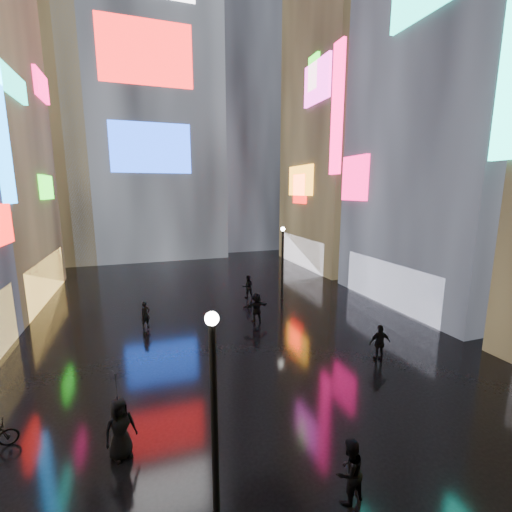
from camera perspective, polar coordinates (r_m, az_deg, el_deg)
name	(u,v)px	position (r m, az deg, el deg)	size (l,w,h in m)	color
ground	(217,309)	(22.99, -6.46, -8.73)	(140.00, 140.00, 0.00)	black
building_right_mid	(466,75)	(28.34, 31.61, 24.29)	(10.28, 13.70, 30.00)	black
building_right_far	(350,127)	(37.83, 15.32, 20.05)	(10.28, 12.00, 28.00)	black
tower_main	(145,75)	(47.14, -18.07, 26.76)	(16.00, 14.20, 42.00)	black
tower_flank_right	(239,121)	(49.97, -2.88, 21.57)	(12.00, 12.00, 34.00)	black
tower_flank_left	(41,140)	(44.57, -32.24, 16.09)	(10.00, 10.00, 26.00)	black
lamp_near	(214,410)	(8.27, -6.99, -24.06)	(0.30, 0.30, 5.20)	black
lamp_far	(282,259)	(24.19, 4.43, -0.47)	(0.30, 0.30, 5.20)	black
pedestrian_1	(349,471)	(10.26, 15.26, -31.29)	(0.82, 0.64, 1.69)	black
pedestrian_3	(380,343)	(17.04, 19.93, -13.44)	(1.00, 0.41, 1.70)	black
pedestrian_4	(120,428)	(11.72, -21.71, -25.13)	(0.91, 0.59, 1.85)	black
pedestrian_5	(257,307)	(20.45, 0.09, -8.58)	(1.62, 0.51, 1.74)	black
pedestrian_6	(145,315)	(20.61, -17.94, -9.30)	(0.55, 0.36, 1.52)	black
pedestrian_7	(248,287)	(24.88, -1.36, -5.14)	(0.81, 0.63, 1.66)	black
umbrella_2	(116,386)	(11.00, -22.23, -19.40)	(0.92, 0.93, 0.84)	black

